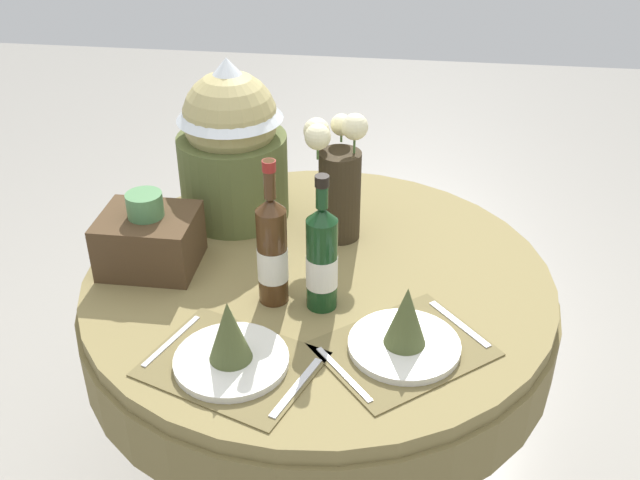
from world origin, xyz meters
TOP-DOWN VIEW (x-y plane):
  - ground at (0.00, 0.00)m, footprint 8.00×8.00m
  - dining_table at (0.00, 0.00)m, footprint 1.17×1.17m
  - place_setting_left at (-0.13, -0.36)m, footprint 0.41×0.36m
  - place_setting_right at (0.22, -0.26)m, footprint 0.43×0.42m
  - flower_vase at (0.02, 0.19)m, footprint 0.16×0.17m
  - wine_bottle_left at (-0.09, -0.12)m, footprint 0.07×0.07m
  - wine_bottle_centre at (0.02, -0.13)m, footprint 0.07×0.07m
  - gift_tub_back_left at (-0.27, 0.27)m, footprint 0.29×0.29m
  - woven_basket_side_left at (-0.42, -0.01)m, footprint 0.23×0.19m

SIDE VIEW (x-z plane):
  - ground at x=0.00m, z-range 0.00..0.00m
  - dining_table at x=0.00m, z-range 0.24..0.97m
  - place_setting_left at x=-0.13m, z-range 0.70..0.86m
  - place_setting_right at x=0.22m, z-range 0.70..0.86m
  - woven_basket_side_left at x=-0.42m, z-range 0.71..0.91m
  - wine_bottle_centre at x=0.02m, z-range 0.70..1.03m
  - wine_bottle_left at x=-0.09m, z-range 0.69..1.05m
  - flower_vase at x=0.02m, z-range 0.73..1.08m
  - gift_tub_back_left at x=-0.27m, z-range 0.75..1.20m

